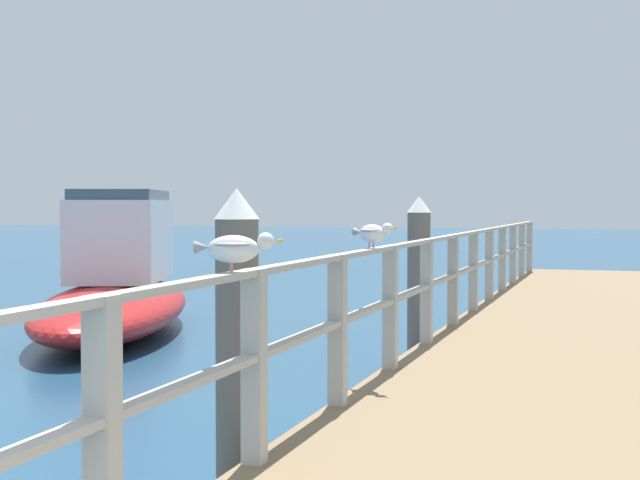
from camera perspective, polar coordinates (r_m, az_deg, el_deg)
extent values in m
cube|color=#846B4C|center=(11.78, 13.68, -6.34)|extent=(2.53, 21.43, 0.49)
cube|color=#B2ADA3|center=(4.02, -12.86, -11.16)|extent=(0.12, 0.12, 1.11)
cube|color=#B2ADA3|center=(5.47, -3.96, -7.55)|extent=(0.12, 0.12, 1.11)
cube|color=#B2ADA3|center=(7.02, 1.05, -5.41)|extent=(0.12, 0.12, 1.11)
cube|color=#B2ADA3|center=(8.60, 4.22, -4.02)|extent=(0.12, 0.12, 1.11)
cube|color=#B2ADA3|center=(10.21, 6.39, -3.06)|extent=(0.12, 0.12, 1.11)
cube|color=#B2ADA3|center=(11.83, 7.96, -2.36)|extent=(0.12, 0.12, 1.11)
cube|color=#B2ADA3|center=(13.46, 9.16, -1.83)|extent=(0.12, 0.12, 1.11)
cube|color=#B2ADA3|center=(15.09, 10.09, -1.41)|extent=(0.12, 0.12, 1.11)
cube|color=#B2ADA3|center=(16.72, 10.84, -1.08)|extent=(0.12, 0.12, 1.11)
cube|color=#B2ADA3|center=(18.36, 11.46, -0.80)|extent=(0.12, 0.12, 1.11)
cube|color=#B2ADA3|center=(20.01, 11.98, -0.57)|extent=(0.12, 0.12, 1.11)
cube|color=#B2ADA3|center=(21.65, 12.41, -0.37)|extent=(0.12, 0.12, 1.11)
cube|color=#B2ADA3|center=(11.80, 7.97, 0.23)|extent=(0.10, 19.83, 0.04)
cube|color=#B2ADA3|center=(11.82, 7.96, -2.09)|extent=(0.10, 19.83, 0.04)
cylinder|color=#6B6056|center=(6.23, -4.97, -7.38)|extent=(0.28, 0.28, 1.87)
cone|color=white|center=(6.15, -5.00, 2.18)|extent=(0.29, 0.29, 0.20)
cylinder|color=#6B6056|center=(11.68, 5.92, -2.95)|extent=(0.28, 0.28, 1.87)
cone|color=white|center=(11.64, 5.94, 2.14)|extent=(0.29, 0.29, 0.20)
ellipsoid|color=white|center=(5.13, -5.21, -0.54)|extent=(0.30, 0.20, 0.15)
sphere|color=white|center=(5.10, -3.27, -0.04)|extent=(0.09, 0.09, 0.09)
cone|color=gold|center=(5.09, -2.54, -0.05)|extent=(0.05, 0.04, 0.02)
cone|color=#939399|center=(5.15, -7.08, -0.42)|extent=(0.09, 0.09, 0.07)
ellipsoid|color=#939399|center=(5.12, -5.21, -0.25)|extent=(0.26, 0.23, 0.04)
cylinder|color=tan|center=(5.16, -5.27, -1.64)|extent=(0.01, 0.01, 0.05)
cylinder|color=tan|center=(5.11, -5.36, -1.68)|extent=(0.01, 0.01, 0.05)
ellipsoid|color=white|center=(7.93, 3.14, 0.40)|extent=(0.31, 0.25, 0.15)
sphere|color=white|center=(7.81, 4.05, 0.70)|extent=(0.09, 0.09, 0.09)
cone|color=gold|center=(7.76, 4.39, 0.69)|extent=(0.06, 0.05, 0.02)
cone|color=#939399|center=(8.05, 2.29, 0.50)|extent=(0.10, 0.10, 0.07)
ellipsoid|color=#939399|center=(7.93, 3.14, 0.59)|extent=(0.28, 0.27, 0.04)
cylinder|color=tan|center=(7.96, 3.22, -0.32)|extent=(0.01, 0.01, 0.05)
cylinder|color=tan|center=(7.92, 2.96, -0.33)|extent=(0.01, 0.01, 0.05)
ellipsoid|color=red|center=(14.85, -12.19, -4.01)|extent=(4.16, 6.94, 0.78)
cube|color=white|center=(15.43, -11.79, 0.01)|extent=(2.13, 2.94, 1.25)
cube|color=#334756|center=(15.42, -11.81, 2.64)|extent=(1.96, 2.66, 0.16)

